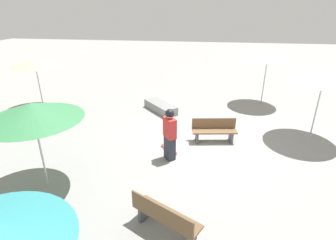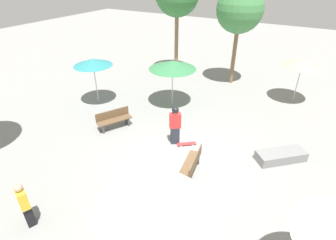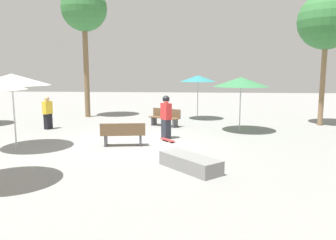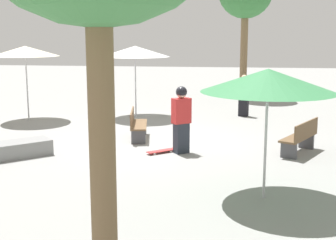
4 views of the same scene
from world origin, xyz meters
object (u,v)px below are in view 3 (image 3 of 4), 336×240
Objects in this scene: concrete_ledge at (190,163)px; shade_umbrella_teal at (198,79)px; skateboard at (167,140)px; bystander_watching at (48,113)px; shade_umbrella_white at (12,80)px; shade_umbrella_green at (241,82)px; palm_tree_left at (84,10)px; palm_tree_center_left at (327,22)px; bench_near at (165,117)px; skater_main at (166,116)px; bench_far at (123,134)px.

shade_umbrella_teal is (-9.65, 0.25, 2.08)m from concrete_ledge.
bystander_watching reaches higher than skateboard.
skateboard is 5.87m from shade_umbrella_white.
palm_tree_left is (-4.09, -8.35, 3.91)m from shade_umbrella_green.
bystander_watching is at bearing -6.39° from palm_tree_left.
palm_tree_center_left reaches higher than concrete_ledge.
shade_umbrella_white is (1.69, -5.12, 2.34)m from skateboard.
concrete_ledge is at bearing 72.40° from shade_umbrella_white.
bench_near is (-3.54, -0.42, 0.37)m from skateboard.
skater_main is at bearing 124.40° from bench_near.
skater_main is at bearing 113.68° from shade_umbrella_white.
skateboard is at bearing -51.86° from shade_umbrella_green.
shade_umbrella_teal is at bearing 129.27° from skateboard.
palm_tree_center_left is at bearing -145.10° from bench_near.
shade_umbrella_white is (0.76, -3.60, 1.97)m from bench_far.
skater_main is at bearing -165.97° from concrete_ledge.
bench_near is at bearing 58.90° from palm_tree_left.
palm_tree_center_left is (-6.14, 12.40, 2.63)m from shade_umbrella_white.
bystander_watching is (-3.93, -0.66, -1.62)m from shade_umbrella_white.
bench_near is 9.02m from palm_tree_center_left.
bystander_watching is at bearing -170.44° from shade_umbrella_white.
skater_main is 1.07× the size of bench_near.
shade_umbrella_teal is at bearing -104.60° from palm_tree_center_left.
skater_main is at bearing 36.20° from bench_far.
palm_tree_center_left reaches higher than bench_far.
bystander_watching is at bearing 41.84° from bench_near.
shade_umbrella_green reaches higher than bench_near.
shade_umbrella_white is 1.68× the size of bystander_watching.
bench_near and bench_far have the same top height.
skateboard is 0.46× the size of bench_near.
shade_umbrella_white is 0.40× the size of palm_tree_center_left.
shade_umbrella_white reaches higher than bench_far.
bench_near is 0.66× the size of shade_umbrella_teal.
bench_near is 7.30m from shade_umbrella_white.
skater_main is at bearing -59.05° from shade_umbrella_green.
bystander_watching is at bearing -89.02° from shade_umbrella_green.
bench_far is 4.17m from shade_umbrella_white.
palm_tree_left is at bearing -99.20° from palm_tree_center_left.
palm_tree_center_left is (-8.06, 6.34, 4.83)m from concrete_ledge.
shade_umbrella_green is 0.32× the size of palm_tree_left.
skater_main is 5.68m from shade_umbrella_white.
shade_umbrella_white is at bearing -111.35° from skateboard.
bench_far is (4.47, -1.09, 0.00)m from bench_near.
concrete_ledge reaches higher than skateboard.
palm_tree_center_left is 4.17× the size of bystander_watching.
skateboard is 3.58m from bench_near.
bench_far is 10.09m from palm_tree_left.
skater_main is 0.92× the size of concrete_ledge.
shade_umbrella_teal reaches higher than concrete_ledge.
skater_main is at bearing 150.90° from skateboard.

